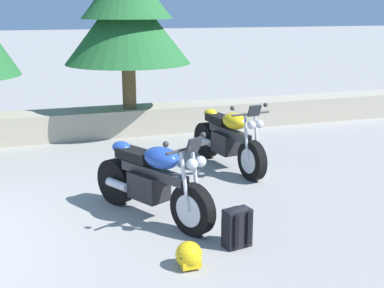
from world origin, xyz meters
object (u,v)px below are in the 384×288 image
at_px(motorcycle_yellow_centre, 229,139).
at_px(rider_backpack, 237,226).
at_px(motorcycle_blue_near_left, 153,182).
at_px(rider_helmet, 189,255).
at_px(pine_tree_mid_left, 127,11).

relative_size(motorcycle_yellow_centre, rider_backpack, 4.38).
xyz_separation_m(motorcycle_blue_near_left, rider_helmet, (0.03, -1.37, -0.35)).
bearing_deg(pine_tree_mid_left, motorcycle_blue_near_left, -98.30).
relative_size(motorcycle_yellow_centre, pine_tree_mid_left, 0.60).
height_order(motorcycle_blue_near_left, motorcycle_yellow_centre, same).
height_order(motorcycle_yellow_centre, rider_helmet, motorcycle_yellow_centre).
height_order(rider_backpack, rider_helmet, rider_backpack).
bearing_deg(rider_backpack, rider_helmet, -155.18).
bearing_deg(rider_backpack, motorcycle_yellow_centre, 69.44).
relative_size(motorcycle_blue_near_left, rider_backpack, 4.05).
height_order(motorcycle_yellow_centre, rider_backpack, motorcycle_yellow_centre).
relative_size(rider_helmet, pine_tree_mid_left, 0.08).
bearing_deg(motorcycle_yellow_centre, motorcycle_blue_near_left, -135.86).
xyz_separation_m(motorcycle_yellow_centre, rider_backpack, (-1.02, -2.72, -0.24)).
bearing_deg(motorcycle_yellow_centre, rider_helmet, -119.00).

